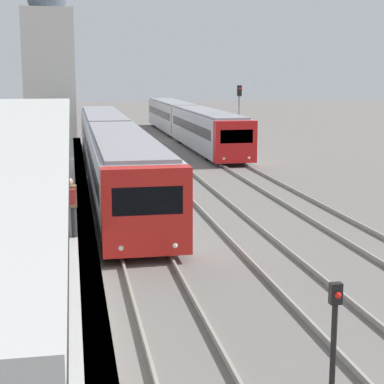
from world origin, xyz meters
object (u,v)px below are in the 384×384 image
(signal_post_near, at_px, (334,328))
(signal_mast_far, at_px, (239,111))
(train_near, at_px, (111,146))
(person_on_platform, at_px, (70,202))
(train_far, at_px, (187,121))

(signal_post_near, xyz_separation_m, signal_mast_far, (6.70, 31.75, 1.70))
(train_near, height_order, signal_post_near, train_near)
(person_on_platform, relative_size, signal_mast_far, 0.36)
(train_far, height_order, signal_post_near, train_far)
(signal_post_near, relative_size, signal_mast_far, 0.44)
(train_near, height_order, signal_mast_far, signal_mast_far)
(train_far, xyz_separation_m, signal_post_near, (-5.14, -42.54, -0.33))
(train_near, height_order, train_far, train_near)
(person_on_platform, distance_m, signal_post_near, 9.07)
(signal_post_near, bearing_deg, signal_mast_far, 78.08)
(train_near, xyz_separation_m, signal_mast_far, (8.87, 7.30, 1.31))
(train_far, bearing_deg, train_near, -112.00)
(person_on_platform, height_order, train_near, train_near)
(train_near, relative_size, signal_post_near, 16.05)
(person_on_platform, xyz_separation_m, signal_post_near, (4.32, -7.95, -0.72))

